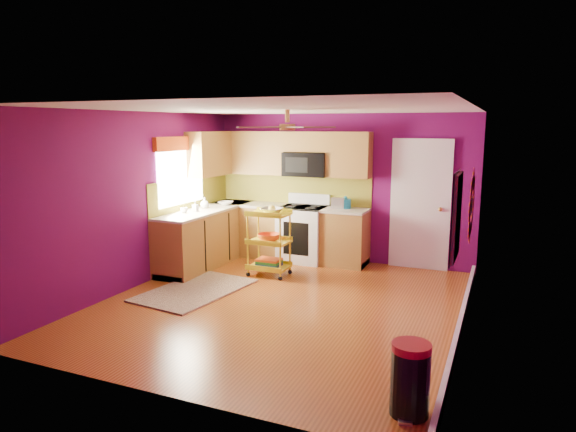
% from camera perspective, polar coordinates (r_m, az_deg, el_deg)
% --- Properties ---
extents(ground, '(5.00, 5.00, 0.00)m').
position_cam_1_polar(ground, '(6.79, -0.74, -9.78)').
color(ground, brown).
rests_on(ground, ground).
extents(room_envelope, '(4.54, 5.04, 2.52)m').
position_cam_1_polar(room_envelope, '(6.41, -0.55, 4.05)').
color(room_envelope, '#5C0A4F').
rests_on(room_envelope, ground).
extents(lower_cabinets, '(2.81, 2.31, 0.94)m').
position_cam_1_polar(lower_cabinets, '(8.81, -3.99, -2.23)').
color(lower_cabinets, brown).
rests_on(lower_cabinets, ground).
extents(electric_range, '(0.76, 0.66, 1.13)m').
position_cam_1_polar(electric_range, '(8.80, 1.69, -1.90)').
color(electric_range, white).
rests_on(electric_range, ground).
extents(upper_cabinetry, '(2.80, 2.30, 1.26)m').
position_cam_1_polar(upper_cabinetry, '(8.90, -2.45, 6.79)').
color(upper_cabinetry, brown).
rests_on(upper_cabinetry, ground).
extents(left_window, '(0.08, 1.35, 1.08)m').
position_cam_1_polar(left_window, '(8.42, -11.82, 5.98)').
color(left_window, white).
rests_on(left_window, ground).
extents(panel_door, '(0.95, 0.11, 2.15)m').
position_cam_1_polar(panel_door, '(8.50, 14.48, 1.07)').
color(panel_door, white).
rests_on(panel_door, ground).
extents(right_wall_art, '(0.04, 2.74, 1.04)m').
position_cam_1_polar(right_wall_art, '(5.58, 19.14, 0.64)').
color(right_wall_art, black).
rests_on(right_wall_art, ground).
extents(ceiling_fan, '(1.01, 1.01, 0.26)m').
position_cam_1_polar(ceiling_fan, '(6.57, -0.07, 9.94)').
color(ceiling_fan, '#BF8C3F').
rests_on(ceiling_fan, ground).
extents(shag_rug, '(1.23, 1.78, 0.02)m').
position_cam_1_polar(shag_rug, '(7.42, -10.29, -8.11)').
color(shag_rug, black).
rests_on(shag_rug, ground).
extents(rolling_cart, '(0.61, 0.45, 1.11)m').
position_cam_1_polar(rolling_cart, '(7.91, -2.07, -2.64)').
color(rolling_cart, yellow).
rests_on(rolling_cart, ground).
extents(trash_can, '(0.38, 0.39, 0.60)m').
position_cam_1_polar(trash_can, '(4.41, 13.42, -17.23)').
color(trash_can, black).
rests_on(trash_can, ground).
extents(teal_kettle, '(0.18, 0.18, 0.21)m').
position_cam_1_polar(teal_kettle, '(8.57, 6.40, 1.39)').
color(teal_kettle, teal).
rests_on(teal_kettle, lower_cabinets).
extents(toaster, '(0.22, 0.15, 0.18)m').
position_cam_1_polar(toaster, '(8.57, 5.65, 1.45)').
color(toaster, beige).
rests_on(toaster, lower_cabinets).
extents(soap_bottle_a, '(0.08, 0.08, 0.17)m').
position_cam_1_polar(soap_bottle_a, '(8.33, -10.25, 1.07)').
color(soap_bottle_a, '#EA3F72').
rests_on(soap_bottle_a, lower_cabinets).
extents(soap_bottle_b, '(0.14, 0.14, 0.18)m').
position_cam_1_polar(soap_bottle_b, '(8.65, -9.25, 1.46)').
color(soap_bottle_b, white).
rests_on(soap_bottle_b, lower_cabinets).
extents(counter_dish, '(0.25, 0.25, 0.06)m').
position_cam_1_polar(counter_dish, '(8.98, -6.94, 1.43)').
color(counter_dish, white).
rests_on(counter_dish, lower_cabinets).
extents(counter_cup, '(0.11, 0.11, 0.09)m').
position_cam_1_polar(counter_cup, '(8.25, -11.47, 0.63)').
color(counter_cup, white).
rests_on(counter_cup, lower_cabinets).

